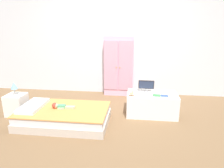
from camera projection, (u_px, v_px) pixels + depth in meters
name	position (u px, v px, depth m)	size (l,w,h in m)	color
ground_plane	(104.00, 120.00, 3.55)	(10.00, 10.00, 0.02)	brown
back_wall	(114.00, 38.00, 4.67)	(6.40, 0.05, 2.70)	silver
bed	(65.00, 116.00, 3.40)	(1.49, 0.90, 0.27)	beige
pillow	(33.00, 106.00, 3.42)	(0.32, 0.64, 0.06)	silver
doll	(59.00, 106.00, 3.37)	(0.39, 0.14, 0.10)	#4CA375
nightstand	(17.00, 105.00, 3.72)	(0.33, 0.33, 0.39)	white
table_lamp	(14.00, 86.00, 3.62)	(0.12, 0.12, 0.23)	#B7B2AD
wardrobe	(119.00, 66.00, 4.69)	(0.68, 0.26, 1.39)	#EFADCC
tv_stand	(152.00, 104.00, 3.72)	(0.91, 0.53, 0.42)	white
tv_monitor	(146.00, 85.00, 3.73)	(0.29, 0.10, 0.22)	#99999E
rocking_horse_toy	(132.00, 93.00, 3.51)	(0.09, 0.04, 0.11)	#8E6642
book_green	(157.00, 95.00, 3.54)	(0.12, 0.10, 0.01)	#429E51
book_blue	(164.00, 96.00, 3.52)	(0.13, 0.09, 0.01)	blue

